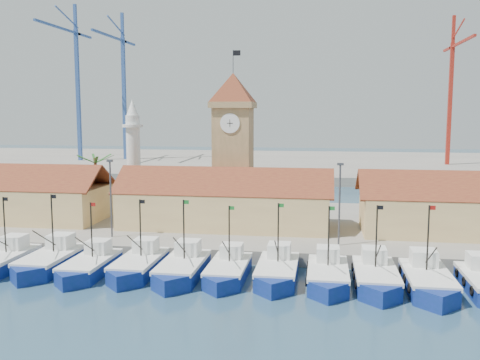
# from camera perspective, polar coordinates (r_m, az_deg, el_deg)

# --- Properties ---
(ground) EXTENTS (400.00, 400.00, 0.00)m
(ground) POSITION_cam_1_polar(r_m,az_deg,el_deg) (50.06, -5.74, -11.32)
(ground) COLOR #1F4053
(ground) RESTS_ON ground
(quay) EXTENTS (140.00, 32.00, 1.50)m
(quay) POSITION_cam_1_polar(r_m,az_deg,el_deg) (72.55, -0.98, -4.84)
(quay) COLOR gray
(quay) RESTS_ON ground
(terminal) EXTENTS (240.00, 80.00, 2.00)m
(terminal) POSITION_cam_1_polar(r_m,az_deg,el_deg) (157.09, 4.36, 1.73)
(terminal) COLOR gray
(terminal) RESTS_ON ground
(boat_0) EXTENTS (3.77, 10.33, 7.81)m
(boat_0) POSITION_cam_1_polar(r_m,az_deg,el_deg) (59.74, -24.13, -8.05)
(boat_0) COLOR navy
(boat_0) RESTS_ON ground
(boat_1) EXTENTS (3.90, 10.69, 8.09)m
(boat_1) POSITION_cam_1_polar(r_m,az_deg,el_deg) (57.94, -19.69, -8.27)
(boat_1) COLOR navy
(boat_1) RESTS_ON ground
(boat_2) EXTENTS (3.62, 9.92, 7.50)m
(boat_2) POSITION_cam_1_polar(r_m,az_deg,el_deg) (55.22, -15.83, -8.95)
(boat_2) COLOR navy
(boat_2) RESTS_ON ground
(boat_3) EXTENTS (3.75, 10.27, 7.77)m
(boat_3) POSITION_cam_1_polar(r_m,az_deg,el_deg) (54.26, -10.83, -9.06)
(boat_3) COLOR navy
(boat_3) RESTS_ON ground
(boat_4) EXTENTS (3.83, 10.50, 7.94)m
(boat_4) POSITION_cam_1_polar(r_m,az_deg,el_deg) (52.47, -6.23, -9.52)
(boat_4) COLOR navy
(boat_4) RESTS_ON ground
(boat_5) EXTENTS (3.58, 9.80, 7.42)m
(boat_5) POSITION_cam_1_polar(r_m,az_deg,el_deg) (51.76, -1.33, -9.77)
(boat_5) COLOR navy
(boat_5) RESTS_ON ground
(boat_6) EXTENTS (3.74, 10.25, 7.75)m
(boat_6) POSITION_cam_1_polar(r_m,az_deg,el_deg) (51.47, 3.97, -9.85)
(boat_6) COLOR navy
(boat_6) RESTS_ON ground
(boat_7) EXTENTS (3.71, 10.16, 7.69)m
(boat_7) POSITION_cam_1_polar(r_m,az_deg,el_deg) (50.83, 9.36, -10.16)
(boat_7) COLOR navy
(boat_7) RESTS_ON ground
(boat_8) EXTENTS (3.81, 10.45, 7.91)m
(boat_8) POSITION_cam_1_polar(r_m,az_deg,el_deg) (51.02, 14.31, -10.19)
(boat_8) COLOR navy
(boat_8) RESTS_ON ground
(boat_9) EXTENTS (3.91, 10.70, 8.10)m
(boat_9) POSITION_cam_1_polar(r_m,az_deg,el_deg) (51.23, 19.43, -10.29)
(boat_9) COLOR navy
(boat_9) RESTS_ON ground
(hall_center) EXTENTS (27.04, 10.13, 7.61)m
(hall_center) POSITION_cam_1_polar(r_m,az_deg,el_deg) (68.06, -1.56, -2.87)
(hall_center) COLOR #E5C37D
(hall_center) RESTS_ON quay
(clock_tower) EXTENTS (5.80, 5.80, 22.70)m
(clock_tower) POSITION_cam_1_polar(r_m,az_deg,el_deg) (73.03, -0.73, 4.12)
(clock_tower) COLOR tan
(clock_tower) RESTS_ON quay
(minaret) EXTENTS (3.00, 3.00, 16.30)m
(minaret) POSITION_cam_1_polar(r_m,az_deg,el_deg) (78.96, -11.29, 2.59)
(minaret) COLOR silver
(minaret) RESTS_ON quay
(palm_tree) EXTENTS (5.60, 5.03, 8.39)m
(palm_tree) POSITION_cam_1_polar(r_m,az_deg,el_deg) (79.33, -15.12, -0.03)
(palm_tree) COLOR brown
(palm_tree) RESTS_ON quay
(lamp_posts) EXTENTS (80.70, 0.25, 9.03)m
(lamp_posts) POSITION_cam_1_polar(r_m,az_deg,el_deg) (59.81, -2.47, -1.85)
(lamp_posts) COLOR #3F3F44
(lamp_posts) RESTS_ON quay
(crane_blue_far) EXTENTS (1.00, 32.43, 44.59)m
(crane_blue_far) POSITION_cam_1_polar(r_m,az_deg,el_deg) (163.07, -17.16, 10.68)
(crane_blue_far) COLOR #305193
(crane_blue_far) RESTS_ON terminal
(crane_blue_near) EXTENTS (1.00, 31.37, 42.98)m
(crane_blue_near) POSITION_cam_1_polar(r_m,az_deg,el_deg) (163.96, -12.45, 10.47)
(crane_blue_near) COLOR #305193
(crane_blue_near) RESTS_ON terminal
(crane_red_right) EXTENTS (1.00, 31.31, 39.21)m
(crane_red_right) POSITION_cam_1_polar(r_m,az_deg,el_deg) (153.52, 21.68, 9.59)
(crane_red_right) COLOR #A52519
(crane_red_right) RESTS_ON terminal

